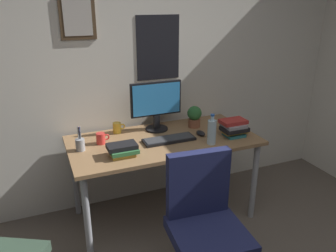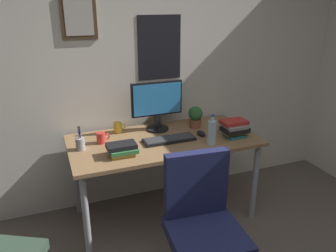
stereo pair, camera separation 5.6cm
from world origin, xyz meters
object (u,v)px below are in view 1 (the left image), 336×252
Objects in this scene: monitor at (156,104)px; potted_plant at (194,116)px; computer_mouse at (201,133)px; coffee_mug_near at (117,128)px; keyboard at (169,139)px; coffee_mug_far at (101,138)px; book_stack_right at (234,128)px; office_chair at (204,219)px; water_bottle at (212,132)px; pen_cup at (80,144)px; book_stack_left at (123,150)px.

monitor reaches higher than potted_plant.
coffee_mug_near is at bearing 153.33° from computer_mouse.
coffee_mug_far reaches higher than keyboard.
potted_plant is (0.34, 0.22, 0.09)m from keyboard.
computer_mouse is 0.48× the size of book_stack_right.
water_bottle is at bearing 58.20° from office_chair.
coffee_mug_far is 0.87m from potted_plant.
keyboard is at bearing -16.38° from coffee_mug_far.
potted_plant is 0.98× the size of pen_cup.
monitor reaches higher than computer_mouse.
coffee_mug_far reaches higher than computer_mouse.
potted_plant is (0.34, -0.07, -0.13)m from monitor.
keyboard is at bearing 147.88° from water_bottle.
book_stack_right is at bearing -35.26° from monitor.
office_chair is 0.82m from keyboard.
computer_mouse is 0.49× the size of book_stack_left.
computer_mouse is at bearing -9.80° from coffee_mug_far.
monitor is at bearing 13.65° from coffee_mug_far.
coffee_mug_near is (-0.35, 0.34, 0.03)m from keyboard.
water_bottle reaches higher than pen_cup.
office_chair reaches higher than keyboard.
computer_mouse is 0.73m from coffee_mug_near.
water_bottle is at bearing -4.48° from book_stack_left.
office_chair is 0.77m from water_bottle.
keyboard is 2.21× the size of potted_plant.
keyboard is at bearing -177.68° from computer_mouse.
water_bottle is 0.89m from coffee_mug_far.
office_chair is 1.13m from potted_plant.
monitor reaches higher than keyboard.
coffee_mug_near and book_stack_left have the same top height.
monitor is 0.46m from computer_mouse.
potted_plant is 0.39m from book_stack_right.
office_chair is at bearing -95.48° from keyboard.
coffee_mug_far is (-0.53, 0.16, 0.03)m from keyboard.
monitor is 2.36× the size of potted_plant.
coffee_mug_near is (-0.34, 0.06, -0.19)m from monitor.
book_stack_left reaches higher than computer_mouse.
monitor is at bearing 144.74° from book_stack_right.
monitor reaches higher than pen_cup.
coffee_mug_near reaches higher than keyboard.
coffee_mug_far is 0.56× the size of potted_plant.
book_stack_left is (-0.42, -0.41, -0.19)m from monitor.
coffee_mug_near is at bearing 153.50° from book_stack_right.
book_stack_left is (-0.72, -0.14, 0.03)m from computer_mouse.
pen_cup is (-1.00, 0.27, -0.05)m from water_bottle.
keyboard is at bearing 16.81° from book_stack_left.
pen_cup reaches higher than book_stack_left.
water_bottle reaches higher than book_stack_right.
pen_cup reaches higher than office_chair.
office_chair reaches higher than book_stack_left.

